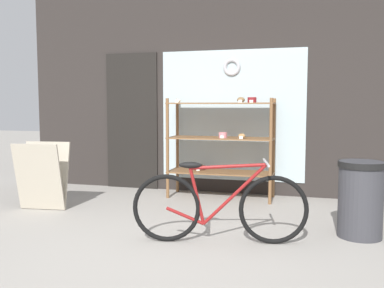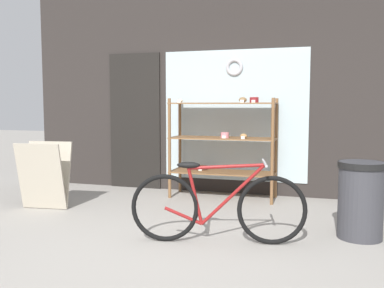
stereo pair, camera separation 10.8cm
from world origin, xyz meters
The scene contains 6 objects.
ground_plane centered at (0.00, 0.00, 0.00)m, with size 30.00×30.00×0.00m, color gray.
storefront_facade centered at (-0.03, 2.80, 1.91)m, with size 6.12×0.13×3.92m.
display_case centered at (0.12, 2.41, 0.82)m, with size 1.47×0.50×1.41m.
bicycle centered at (0.51, 0.46, 0.35)m, with size 1.64×0.50×0.78m.
sandwich_board centered at (-1.89, 1.13, 0.42)m, with size 0.63×0.44×0.83m.
trash_bin centered at (1.81, 1.01, 0.41)m, with size 0.45×0.45×0.76m.
Camera 2 is at (1.44, -3.40, 1.31)m, focal length 40.00 mm.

